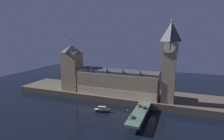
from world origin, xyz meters
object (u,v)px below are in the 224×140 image
(victoria_tower, at_px, (72,67))
(pedestrian_mid_walk, at_px, (146,111))
(car_northbound_lead, at_px, (140,106))
(boat_upstream, at_px, (102,110))
(street_lamp_far, at_px, (138,100))
(pedestrian_near_rail, at_px, (130,115))
(car_northbound_trail, at_px, (132,117))
(car_southbound_trail, at_px, (144,108))
(clock_tower, at_px, (170,60))
(pedestrian_far_rail, at_px, (138,104))
(street_lamp_mid, at_px, (146,107))
(street_lamp_near, at_px, (128,113))

(victoria_tower, bearing_deg, pedestrian_mid_walk, -20.80)
(car_northbound_lead, bearing_deg, boat_upstream, -168.43)
(street_lamp_far, bearing_deg, boat_upstream, -159.70)
(car_northbound_lead, bearing_deg, pedestrian_mid_walk, -50.02)
(pedestrian_near_rail, height_order, boat_upstream, pedestrian_near_rail)
(victoria_tower, bearing_deg, car_northbound_trail, -30.81)
(car_southbound_trail, distance_m, pedestrian_mid_walk, 6.21)
(car_northbound_trail, bearing_deg, victoria_tower, 149.19)
(clock_tower, xyz_separation_m, car_northbound_trail, (-19.84, -43.45, -35.92))
(car_southbound_trail, height_order, street_lamp_far, street_lamp_far)
(pedestrian_mid_walk, xyz_separation_m, pedestrian_far_rail, (-8.88, 10.54, 0.14))
(car_northbound_trail, relative_size, boat_upstream, 0.29)
(victoria_tower, xyz_separation_m, pedestrian_mid_walk, (84.69, -32.17, -22.58))
(car_northbound_lead, xyz_separation_m, boat_upstream, (-30.38, -6.22, -5.45))
(clock_tower, xyz_separation_m, street_lamp_far, (-22.46, -17.09, -32.49))
(street_lamp_mid, bearing_deg, clock_tower, 68.10)
(car_northbound_lead, relative_size, car_northbound_trail, 1.05)
(car_southbound_trail, xyz_separation_m, pedestrian_near_rail, (-6.66, -18.42, 0.20))
(car_northbound_trail, bearing_deg, car_southbound_trail, 77.59)
(street_lamp_near, bearing_deg, pedestrian_mid_walk, 62.01)
(car_northbound_lead, distance_m, street_lamp_far, 5.92)
(car_northbound_trail, distance_m, pedestrian_mid_walk, 15.84)
(victoria_tower, bearing_deg, street_lamp_mid, -22.30)
(clock_tower, distance_m, street_lamp_far, 43.04)
(car_northbound_lead, xyz_separation_m, street_lamp_mid, (7.06, -10.67, 3.83))
(clock_tower, distance_m, car_southbound_trail, 45.52)
(car_northbound_lead, relative_size, pedestrian_near_rail, 2.78)
(clock_tower, height_order, pedestrian_far_rail, clock_tower)
(car_southbound_trail, bearing_deg, street_lamp_mid, -72.93)
(pedestrian_near_rail, bearing_deg, street_lamp_near, -94.74)
(car_northbound_trail, height_order, pedestrian_far_rail, pedestrian_far_rail)
(car_northbound_trail, xyz_separation_m, pedestrian_mid_walk, (6.66, 14.37, 0.16))
(clock_tower, height_order, car_southbound_trail, clock_tower)
(pedestrian_near_rail, relative_size, street_lamp_near, 0.23)
(car_southbound_trail, bearing_deg, car_northbound_lead, 154.23)
(car_northbound_trail, bearing_deg, street_lamp_mid, 58.76)
(clock_tower, xyz_separation_m, car_southbound_trail, (-15.40, -23.28, -35.95))
(clock_tower, bearing_deg, boat_upstream, -151.42)
(victoria_tower, xyz_separation_m, pedestrian_near_rail, (75.81, -44.79, -22.56))
(car_northbound_trail, distance_m, pedestrian_far_rail, 25.01)
(car_northbound_trail, relative_size, street_lamp_far, 0.65)
(car_northbound_trail, height_order, pedestrian_mid_walk, pedestrian_mid_walk)
(car_northbound_trail, xyz_separation_m, street_lamp_mid, (7.06, 11.64, 3.83))
(car_southbound_trail, relative_size, boat_upstream, 0.29)
(car_northbound_trail, bearing_deg, street_lamp_far, 95.68)
(pedestrian_near_rail, bearing_deg, pedestrian_mid_walk, 54.88)
(victoria_tower, height_order, car_southbound_trail, victoria_tower)
(pedestrian_mid_walk, xyz_separation_m, street_lamp_far, (-9.28, 11.99, 3.27))
(street_lamp_mid, xyz_separation_m, street_lamp_far, (-9.68, 14.72, -0.39))
(car_northbound_trail, height_order, street_lamp_near, street_lamp_near)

